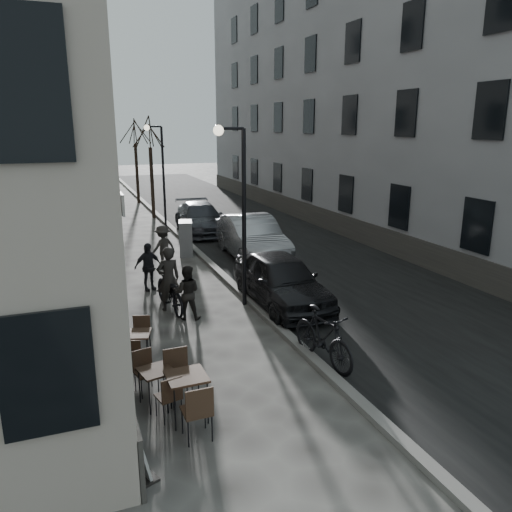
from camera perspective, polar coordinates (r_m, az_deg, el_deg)
ground at (r=9.79m, az=11.08°, el=-16.92°), size 120.00×120.00×0.00m
road at (r=25.01m, az=-0.68°, el=3.04°), size 7.30×60.00×0.00m
kerb at (r=24.01m, az=-8.89°, el=2.51°), size 0.25×60.00×0.12m
building_left at (r=23.70m, az=-25.83°, el=20.45°), size 4.00×35.00×16.00m
building_right at (r=27.53m, az=10.75°, el=20.61°), size 4.00×35.00×16.00m
streetlamp_near at (r=13.85m, az=-2.07°, el=6.74°), size 0.90×0.28×5.09m
streetlamp_far at (r=25.44m, az=-10.97°, el=10.17°), size 0.90×0.28×5.09m
tree_near at (r=28.34m, az=-12.08°, el=13.61°), size 2.40×2.40×5.70m
tree_far at (r=34.28m, az=-13.72°, el=13.67°), size 2.40×2.40×5.70m
bistro_set_a at (r=9.22m, az=-7.89°, el=-15.17°), size 0.71×1.71×1.01m
bistro_set_b at (r=9.75m, az=-11.28°, el=-14.10°), size 0.71×1.49×0.85m
bistro_set_c at (r=11.38m, az=-13.41°, el=-9.83°), size 0.79×1.48×0.84m
sign_board at (r=8.10m, az=-13.94°, el=-20.56°), size 0.63×0.75×1.16m
utility_cabinet at (r=20.13m, az=-8.03°, el=2.01°), size 0.70×1.01×1.39m
bicycle at (r=14.30m, az=-9.91°, el=-3.94°), size 1.00×2.21×1.12m
cyclist_rider at (r=14.19m, az=-9.97°, el=-2.57°), size 0.72×0.52×1.84m
pedestrian_near at (r=13.51m, az=-7.92°, el=-4.14°), size 0.88×0.78×1.50m
pedestrian_mid at (r=18.37m, az=-10.58°, el=1.00°), size 1.18×0.96×1.60m
pedestrian_far at (r=16.05m, az=-12.24°, el=-1.20°), size 0.97×0.60×1.53m
car_near at (r=14.45m, az=2.93°, el=-2.74°), size 1.78×4.41×1.50m
car_mid at (r=19.47m, az=-0.45°, el=2.13°), size 2.01×5.10×1.65m
car_far at (r=24.40m, az=-6.37°, el=4.33°), size 2.23×4.95×1.41m
moped at (r=11.08m, az=7.67°, el=-9.18°), size 0.88×2.13×1.24m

